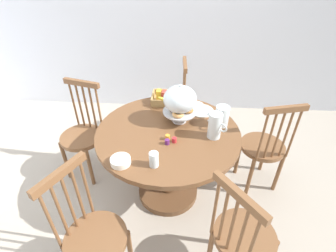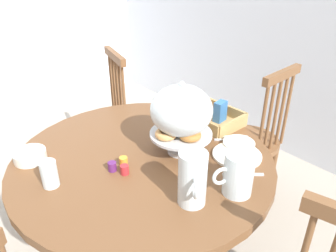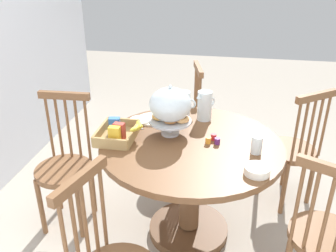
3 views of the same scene
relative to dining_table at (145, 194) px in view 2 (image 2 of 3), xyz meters
The scene contains 17 objects.
dining_table is the anchor object (origin of this frame).
windsor_chair_far_side 0.89m from the dining_table, 91.03° to the left, with size 0.40×0.40×0.97m.
windsor_chair_host_seat 0.89m from the dining_table, 162.91° to the left, with size 0.42×0.42×0.97m.
pastry_stand_with_dome 0.45m from the dining_table, 60.01° to the left, with size 0.28×0.28×0.34m.
orange_juice_pitcher 0.48m from the dining_table, ahead, with size 0.16×0.13×0.21m.
milk_pitcher 0.54m from the dining_table, 15.21° to the left, with size 0.11×0.19×0.17m.
cereal_basket 0.53m from the dining_table, 94.36° to the left, with size 0.32×0.30×0.12m.
china_plate_large 0.48m from the dining_table, 48.58° to the left, with size 0.22×0.22×0.01m, color white.
china_plate_small 0.51m from the dining_table, 59.56° to the left, with size 0.15×0.15×0.01m, color white.
cereal_bowl 0.55m from the dining_table, 127.21° to the right, with size 0.14×0.14×0.04m, color white.
drinking_glass 0.49m from the dining_table, 99.80° to the right, with size 0.06×0.06×0.11m, color silver.
jam_jar_strawberry 0.28m from the dining_table, 67.43° to the right, with size 0.04×0.04×0.04m, color #B7282D.
jam_jar_apricot 0.26m from the dining_table, 87.64° to the right, with size 0.04×0.04×0.04m, color orange.
jam_jar_grape 0.29m from the dining_table, 88.50° to the right, with size 0.04×0.04×0.04m, color #5B2366.
table_knife 0.50m from the dining_table, 66.89° to the left, with size 0.17×0.01×0.01m, color silver.
dinner_fork 0.51m from the dining_table, 70.47° to the left, with size 0.17×0.01×0.01m, color silver.
soup_spoon 0.50m from the dining_table, 30.28° to the left, with size 0.17×0.01×0.01m, color silver.
Camera 2 is at (1.07, -0.56, 1.55)m, focal length 34.73 mm.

